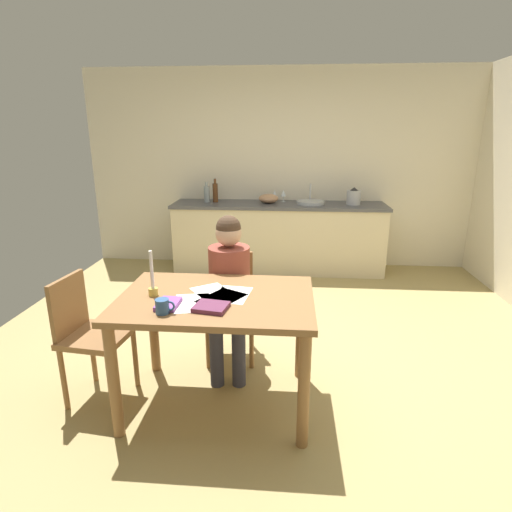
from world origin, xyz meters
TOP-DOWN VIEW (x-y plane):
  - ground_plane at (0.00, 0.00)m, footprint 5.20×5.20m
  - wall_back at (0.00, 2.60)m, footprint 5.20×0.12m
  - kitchen_counter at (0.00, 2.24)m, footprint 2.76×0.64m
  - dining_table at (-0.32, -0.68)m, footprint 1.24×0.86m
  - chair_at_table at (-0.32, -0.01)m, footprint 0.43×0.43m
  - person_seated at (-0.31, -0.16)m, footprint 0.35×0.61m
  - chair_side_empty at (-1.20, -0.68)m, footprint 0.44×0.44m
  - coffee_mug at (-0.58, -0.96)m, footprint 0.11×0.08m
  - candlestick at (-0.72, -0.70)m, footprint 0.06×0.06m
  - book_magazine at (-0.58, -0.86)m, footprint 0.13×0.19m
  - book_cookery at (-0.31, -0.88)m, footprint 0.22×0.20m
  - paper_letter at (-0.22, -0.65)m, footprint 0.25×0.32m
  - paper_bill at (-0.35, -0.62)m, footprint 0.34×0.36m
  - paper_envelope at (-0.28, -0.71)m, footprint 0.33×0.36m
  - paper_receipt at (-0.44, -0.80)m, footprint 0.27×0.33m
  - sink_unit at (0.41, 2.24)m, footprint 0.36×0.36m
  - bottle_oil at (-0.95, 2.28)m, footprint 0.08×0.08m
  - bottle_vinegar at (-0.84, 2.29)m, footprint 0.07×0.07m
  - mixing_bowl at (-0.14, 2.28)m, footprint 0.26×0.26m
  - stovetop_kettle at (0.95, 2.24)m, footprint 0.18×0.18m
  - wine_glass_near_sink at (0.05, 2.39)m, footprint 0.07×0.07m
  - wine_glass_by_kettle at (-0.06, 2.39)m, footprint 0.07×0.07m

SIDE VIEW (x-z plane):
  - ground_plane at x=0.00m, z-range -0.04..0.00m
  - kitchen_counter at x=0.00m, z-range 0.00..0.90m
  - chair_at_table at x=-0.32m, z-range 0.05..0.90m
  - chair_side_empty at x=-1.20m, z-range 0.06..0.94m
  - dining_table at x=-0.32m, z-range 0.27..1.06m
  - person_seated at x=-0.31m, z-range 0.08..1.28m
  - paper_letter at x=-0.22m, z-range 0.79..0.79m
  - paper_bill at x=-0.35m, z-range 0.79..0.79m
  - paper_envelope at x=-0.28m, z-range 0.79..0.79m
  - paper_receipt at x=-0.44m, z-range 0.79..0.79m
  - book_cookery at x=-0.31m, z-range 0.79..0.81m
  - book_magazine at x=-0.58m, z-range 0.79..0.81m
  - coffee_mug at x=-0.58m, z-range 0.79..0.87m
  - candlestick at x=-0.72m, z-range 0.72..1.02m
  - sink_unit at x=0.41m, z-range 0.80..1.04m
  - mixing_bowl at x=-0.14m, z-range 0.90..1.02m
  - stovetop_kettle at x=0.95m, z-range 0.89..1.11m
  - wine_glass_near_sink at x=0.05m, z-range 0.93..1.09m
  - wine_glass_by_kettle at x=-0.06m, z-range 0.93..1.09m
  - bottle_oil at x=-0.95m, z-range 0.88..1.14m
  - bottle_vinegar at x=-0.84m, z-range 0.88..1.18m
  - wall_back at x=0.00m, z-range 0.00..2.60m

